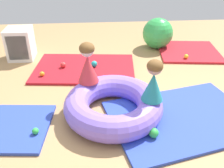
% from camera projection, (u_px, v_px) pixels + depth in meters
% --- Properties ---
extents(ground_plane, '(8.00, 8.00, 0.00)m').
position_uv_depth(ground_plane, '(123.00, 114.00, 3.10)').
color(ground_plane, tan).
extents(gym_mat_front, '(1.76, 1.25, 0.04)m').
position_uv_depth(gym_mat_front, '(85.00, 68.00, 4.16)').
color(gym_mat_front, '#B21923').
rests_on(gym_mat_front, ground).
extents(gym_mat_far_right, '(1.93, 1.54, 0.04)m').
position_uv_depth(gym_mat_far_right, '(181.00, 118.00, 3.01)').
color(gym_mat_far_right, '#2D47B7').
rests_on(gym_mat_far_right, ground).
extents(gym_mat_far_left, '(1.20, 0.93, 0.04)m').
position_uv_depth(gym_mat_far_left, '(0.00, 127.00, 2.85)').
color(gym_mat_far_left, '#2D47B7').
rests_on(gym_mat_far_left, ground).
extents(gym_mat_near_right, '(1.23, 1.17, 0.04)m').
position_uv_depth(gym_mat_near_right, '(189.00, 51.00, 4.78)').
color(gym_mat_near_right, red).
rests_on(gym_mat_near_right, ground).
extents(inflatable_cushion, '(1.21, 1.21, 0.31)m').
position_uv_depth(inflatable_cushion, '(113.00, 105.00, 3.01)').
color(inflatable_cushion, '#8466E0').
rests_on(inflatable_cushion, ground).
extents(child_in_teal, '(0.34, 0.34, 0.50)m').
position_uv_depth(child_in_teal, '(153.00, 81.00, 2.72)').
color(child_in_teal, teal).
rests_on(child_in_teal, inflatable_cushion).
extents(child_in_red, '(0.36, 0.36, 0.53)m').
position_uv_depth(child_in_red, '(88.00, 63.00, 3.08)').
color(child_in_red, red).
rests_on(child_in_red, inflatable_cushion).
extents(play_ball_green, '(0.08, 0.08, 0.08)m').
position_uv_depth(play_ball_green, '(35.00, 131.00, 2.71)').
color(play_ball_green, green).
rests_on(play_ball_green, gym_mat_far_left).
extents(play_ball_orange, '(0.08, 0.08, 0.08)m').
position_uv_depth(play_ball_orange, '(42.00, 74.00, 3.86)').
color(play_ball_orange, orange).
rests_on(play_ball_orange, gym_mat_front).
extents(play_ball_teal, '(0.10, 0.10, 0.10)m').
position_uv_depth(play_ball_teal, '(94.00, 64.00, 4.14)').
color(play_ball_teal, teal).
rests_on(play_ball_teal, gym_mat_front).
extents(play_ball_red, '(0.10, 0.10, 0.10)m').
position_uv_depth(play_ball_red, '(63.00, 65.00, 4.12)').
color(play_ball_red, red).
rests_on(play_ball_red, gym_mat_front).
extents(play_ball_yellow, '(0.08, 0.08, 0.08)m').
position_uv_depth(play_ball_yellow, '(186.00, 56.00, 4.44)').
color(play_ball_yellow, yellow).
rests_on(play_ball_yellow, gym_mat_near_right).
extents(play_ball_green_second, '(0.11, 0.11, 0.11)m').
position_uv_depth(play_ball_green_second, '(154.00, 133.00, 2.66)').
color(play_ball_green_second, green).
rests_on(play_ball_green_second, gym_mat_far_right).
extents(exercise_ball_large, '(0.60, 0.60, 0.60)m').
position_uv_depth(exercise_ball_large, '(158.00, 33.00, 4.85)').
color(exercise_ball_large, green).
rests_on(exercise_ball_large, ground).
extents(storage_cube, '(0.44, 0.44, 0.56)m').
position_uv_depth(storage_cube, '(20.00, 44.00, 4.41)').
color(storage_cube, white).
rests_on(storage_cube, ground).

